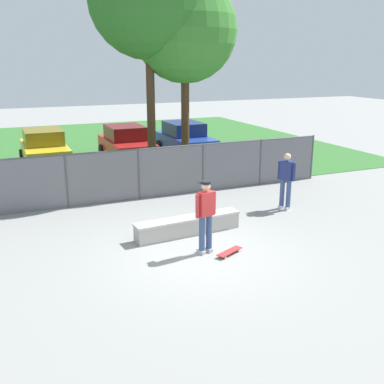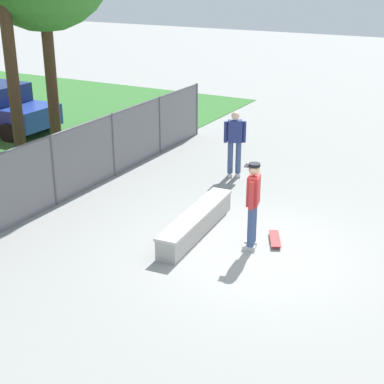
# 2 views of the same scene
# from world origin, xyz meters

# --- Properties ---
(ground_plane) EXTENTS (80.00, 80.00, 0.00)m
(ground_plane) POSITION_xyz_m (0.00, 0.00, 0.00)
(ground_plane) COLOR gray
(concrete_ledge) EXTENTS (3.08, 0.72, 0.49)m
(concrete_ledge) POSITION_xyz_m (0.25, 1.40, 0.25)
(concrete_ledge) COLOR #A8A59E
(concrete_ledge) RESTS_ON ground
(skateboarder) EXTENTS (0.59, 0.36, 1.84)m
(skateboarder) POSITION_xyz_m (0.16, 0.06, 1.03)
(skateboarder) COLOR beige
(skateboarder) RESTS_ON ground
(skateboard) EXTENTS (0.81, 0.52, 0.09)m
(skateboard) POSITION_xyz_m (0.66, -0.26, 0.07)
(skateboard) COLOR red
(skateboard) RESTS_ON ground
(chainlink_fence) EXTENTS (14.48, 0.07, 1.76)m
(chainlink_fence) POSITION_xyz_m (0.00, 5.14, 0.96)
(chainlink_fence) COLOR #4C4C51
(chainlink_fence) RESTS_ON ground
(bystander) EXTENTS (0.41, 0.53, 1.82)m
(bystander) POSITION_xyz_m (3.96, 2.22, 1.01)
(bystander) COLOR beige
(bystander) RESTS_ON ground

